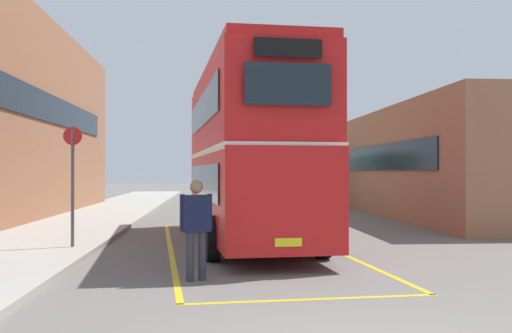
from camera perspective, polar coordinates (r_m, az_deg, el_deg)
ground_plane at (r=20.49m, az=0.58°, el=-5.92°), size 135.60×135.60×0.00m
sidewalk_left at (r=23.29m, az=-16.16°, el=-5.07°), size 4.00×57.60×0.14m
depot_building_right at (r=27.00m, az=21.21°, el=0.34°), size 8.87×16.40×4.61m
double_decker_bus at (r=16.05m, az=-0.96°, el=1.53°), size 3.43×10.55×4.75m
single_deck_bus at (r=35.50m, az=2.11°, el=-0.93°), size 3.01×8.34×3.02m
pedestrian_boarding at (r=10.55m, az=-5.87°, el=-5.38°), size 0.58×0.37×1.80m
bus_stop_sign at (r=14.69m, az=-17.50°, el=-0.81°), size 0.44×0.09×2.88m
bay_marking_yellow at (r=14.28m, az=-0.18°, el=-8.33°), size 5.25×12.74×0.01m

